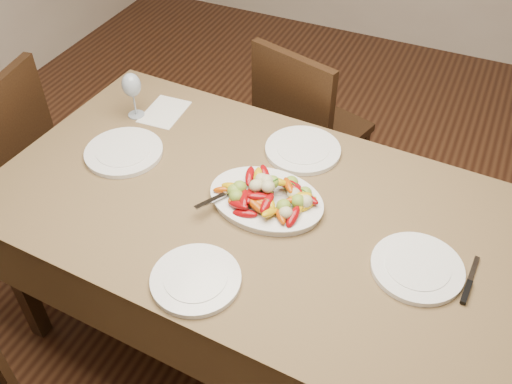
{
  "coord_description": "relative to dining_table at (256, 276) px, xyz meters",
  "views": [
    {
      "loc": [
        0.39,
        -1.07,
        2.1
      ],
      "look_at": [
        -0.19,
        0.2,
        0.82
      ],
      "focal_mm": 40.0,
      "sensor_mm": 36.0,
      "label": 1
    }
  ],
  "objects": [
    {
      "name": "serving_platter",
      "position": [
        0.03,
        0.02,
        0.39
      ],
      "size": [
        0.4,
        0.31,
        0.02
      ],
      "primitive_type": "ellipsoid",
      "rotation": [
        0.0,
        0.0,
        -0.05
      ],
      "color": "white",
      "rests_on": "dining_table"
    },
    {
      "name": "roasted_vegetables",
      "position": [
        0.03,
        0.02,
        0.45
      ],
      "size": [
        0.33,
        0.23,
        0.09
      ],
      "primitive_type": null,
      "rotation": [
        0.0,
        0.0,
        -0.05
      ],
      "color": "maroon",
      "rests_on": "serving_platter"
    },
    {
      "name": "dining_table",
      "position": [
        0.0,
        0.0,
        0.0
      ],
      "size": [
        1.89,
        1.14,
        0.76
      ],
      "primitive_type": "cube",
      "rotation": [
        0.0,
        0.0,
        -0.05
      ],
      "color": "brown",
      "rests_on": "ground"
    },
    {
      "name": "plate_left",
      "position": [
        -0.57,
        0.05,
        0.39
      ],
      "size": [
        0.29,
        0.29,
        0.02
      ],
      "primitive_type": "cylinder",
      "color": "white",
      "rests_on": "dining_table"
    },
    {
      "name": "wine_glass",
      "position": [
        -0.66,
        0.28,
        0.48
      ],
      "size": [
        0.08,
        0.08,
        0.2
      ],
      "primitive_type": null,
      "color": "#8C99A5",
      "rests_on": "dining_table"
    },
    {
      "name": "chair_far",
      "position": [
        -0.09,
        0.86,
        0.1
      ],
      "size": [
        0.52,
        0.52,
        0.95
      ],
      "primitive_type": null,
      "rotation": [
        0.0,
        0.0,
        2.85
      ],
      "color": "black",
      "rests_on": "ground"
    },
    {
      "name": "plate_right",
      "position": [
        0.56,
        -0.05,
        0.39
      ],
      "size": [
        0.28,
        0.28,
        0.02
      ],
      "primitive_type": "cylinder",
      "color": "white",
      "rests_on": "dining_table"
    },
    {
      "name": "plate_far",
      "position": [
        0.04,
        0.34,
        0.39
      ],
      "size": [
        0.28,
        0.28,
        0.02
      ],
      "primitive_type": "cylinder",
      "color": "white",
      "rests_on": "dining_table"
    },
    {
      "name": "serving_spoon",
      "position": [
        -0.04,
        -0.01,
        0.43
      ],
      "size": [
        0.28,
        0.17,
        0.03
      ],
      "primitive_type": null,
      "rotation": [
        0.0,
        0.0,
        -0.42
      ],
      "color": "#9EA0A8",
      "rests_on": "serving_platter"
    },
    {
      "name": "menu_card",
      "position": [
        -0.57,
        0.34,
        0.38
      ],
      "size": [
        0.16,
        0.22,
        0.0
      ],
      "primitive_type": "cube",
      "rotation": [
        0.0,
        0.0,
        0.06
      ],
      "color": "silver",
      "rests_on": "dining_table"
    },
    {
      "name": "plate_near",
      "position": [
        -0.03,
        -0.37,
        0.39
      ],
      "size": [
        0.27,
        0.27,
        0.02
      ],
      "primitive_type": "cylinder",
      "color": "white",
      "rests_on": "dining_table"
    },
    {
      "name": "table_knife",
      "position": [
        0.71,
        -0.04,
        0.38
      ],
      "size": [
        0.03,
        0.2,
        0.01
      ],
      "primitive_type": null,
      "rotation": [
        0.0,
        0.0,
        -0.07
      ],
      "color": "#9EA0A8",
      "rests_on": "dining_table"
    }
  ]
}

